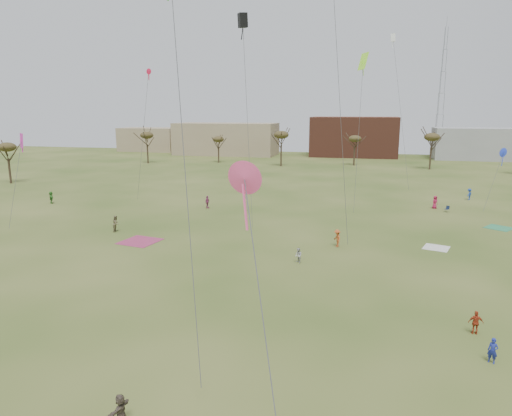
% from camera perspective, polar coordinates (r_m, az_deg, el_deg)
% --- Properties ---
extents(ground, '(260.00, 260.00, 0.00)m').
position_cam_1_polar(ground, '(30.82, -5.48, -14.69)').
color(ground, '#2F4816').
rests_on(ground, ground).
extents(flyer_near_right, '(0.64, 0.55, 1.48)m').
position_cam_1_polar(flyer_near_right, '(29.74, 27.52, -15.56)').
color(flyer_near_right, navy).
rests_on(flyer_near_right, ground).
extents(spectator_fore_a, '(0.92, 0.41, 1.54)m').
position_cam_1_polar(spectator_fore_a, '(32.70, 25.81, -12.79)').
color(spectator_fore_a, '#AE3B1D').
rests_on(spectator_fore_a, ground).
extents(spectator_fore_b, '(0.83, 1.01, 1.91)m').
position_cam_1_polar(spectator_fore_b, '(55.64, -17.12, -1.87)').
color(spectator_fore_b, olive).
rests_on(spectator_fore_b, ground).
extents(spectator_fore_c, '(0.67, 1.48, 1.54)m').
position_cam_1_polar(spectator_fore_c, '(23.04, -16.60, -23.10)').
color(spectator_fore_c, brown).
rests_on(spectator_fore_c, ground).
extents(flyer_mid_b, '(1.12, 1.36, 1.82)m').
position_cam_1_polar(flyer_mid_b, '(48.07, 10.12, -3.73)').
color(flyer_mid_b, '#BD5423').
rests_on(flyer_mid_b, ground).
extents(spectator_mid_d, '(0.62, 1.13, 1.83)m').
position_cam_1_polar(spectator_mid_d, '(66.32, -6.11, 0.76)').
color(spectator_mid_d, '#A04272').
rests_on(spectator_mid_d, ground).
extents(spectator_mid_e, '(0.86, 0.87, 1.42)m').
position_cam_1_polar(spectator_mid_e, '(42.61, 5.34, -5.94)').
color(spectator_mid_e, '#BCBCBC').
rests_on(spectator_mid_e, ground).
extents(flyer_far_a, '(1.52, 1.62, 1.82)m').
position_cam_1_polar(flyer_far_a, '(76.14, -24.26, 1.22)').
color(flyer_far_a, '#377F2A').
rests_on(flyer_far_a, ground).
extents(flyer_far_b, '(1.07, 1.06, 1.87)m').
position_cam_1_polar(flyer_far_b, '(70.61, 21.49, 0.69)').
color(flyer_far_b, '#A81C45').
rests_on(flyer_far_b, ground).
extents(flyer_far_c, '(1.23, 1.36, 1.83)m').
position_cam_1_polar(flyer_far_c, '(79.56, 25.13, 1.57)').
color(flyer_far_c, '#203F93').
rests_on(flyer_far_c, ground).
extents(blanket_cream, '(3.02, 3.02, 0.03)m').
position_cam_1_polar(blanket_cream, '(50.68, 21.63, -4.66)').
color(blanket_cream, white).
rests_on(blanket_cream, ground).
extents(blanket_plum, '(4.41, 4.41, 0.03)m').
position_cam_1_polar(blanket_plum, '(50.97, -14.32, -4.08)').
color(blanket_plum, '#A6335C').
rests_on(blanket_plum, ground).
extents(blanket_olive, '(3.86, 3.86, 0.03)m').
position_cam_1_polar(blanket_olive, '(62.35, 28.12, -2.21)').
color(blanket_olive, '#328A59').
rests_on(blanket_olive, ground).
extents(camp_chair_right, '(0.73, 0.74, 0.87)m').
position_cam_1_polar(camp_chair_right, '(68.88, 22.77, -0.26)').
color(camp_chair_right, '#16223C').
rests_on(camp_chair_right, ground).
extents(kites_aloft, '(61.02, 72.62, 26.33)m').
position_cam_1_polar(kites_aloft, '(53.14, 7.73, 18.82)').
color(kites_aloft, red).
rests_on(kites_aloft, ground).
extents(tree_line, '(117.44, 49.32, 8.91)m').
position_cam_1_polar(tree_line, '(105.96, 7.21, 8.33)').
color(tree_line, '#3A2B1E').
rests_on(tree_line, ground).
extents(building_tan, '(32.00, 14.00, 10.00)m').
position_cam_1_polar(building_tan, '(147.98, -3.75, 8.63)').
color(building_tan, '#937F60').
rests_on(building_tan, ground).
extents(building_brick, '(26.00, 16.00, 12.00)m').
position_cam_1_polar(building_brick, '(146.20, 12.18, 8.74)').
color(building_brick, brown).
rests_on(building_brick, ground).
extents(building_grey, '(24.00, 12.00, 9.00)m').
position_cam_1_polar(building_grey, '(147.47, 25.95, 7.24)').
color(building_grey, gray).
rests_on(building_grey, ground).
extents(building_tan_west, '(20.00, 12.00, 8.00)m').
position_cam_1_polar(building_tan_west, '(165.81, -13.05, 8.37)').
color(building_tan_west, '#937F60').
rests_on(building_tan_west, ground).
extents(radio_tower, '(1.51, 1.72, 41.00)m').
position_cam_1_polar(radio_tower, '(152.44, 22.15, 13.23)').
color(radio_tower, '#9EA3A8').
rests_on(radio_tower, ground).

